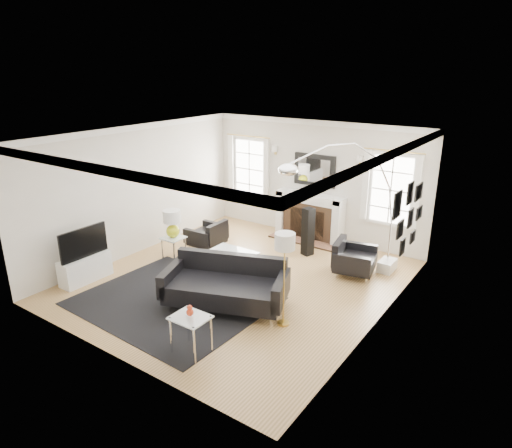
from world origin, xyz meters
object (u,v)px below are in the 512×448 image
Objects in this scene: armchair_left at (208,236)px; sofa at (226,285)px; fireplace at (309,217)px; arc_floor_lamp at (341,203)px; armchair_right at (352,259)px; gourd_lamp at (172,222)px; coffee_table at (227,256)px.

sofa is at bearing -42.93° from armchair_left.
fireplace reaches higher than sofa.
fireplace is 0.63× the size of arc_floor_lamp.
armchair_right is 3.81m from gourd_lamp.
sofa is at bearing -118.24° from armchair_right.
sofa is at bearing -52.45° from coffee_table.
sofa reaches higher than armchair_left.
armchair_left is 1.47m from coffee_table.
gourd_lamp is (-3.49, -1.43, 0.51)m from armchair_right.
arc_floor_lamp is (-0.26, -0.11, 1.15)m from armchair_right.
fireplace is 2.19m from arc_floor_lamp.
armchair_left is 1.36× the size of gourd_lamp.
armchair_left is 0.31× the size of arc_floor_lamp.
armchair_left is at bearing -169.90° from armchair_right.
gourd_lamp is (-1.82, -2.72, 0.29)m from fireplace.
arc_floor_lamp reaches higher than coffee_table.
fireplace is at bearing 135.13° from arc_floor_lamp.
sofa is 2.78× the size of armchair_left.
sofa is 2.67m from armchair_left.
arc_floor_lamp is at bearing -156.72° from armchair_right.
armchair_right is 1.18m from arc_floor_lamp.
armchair_right reaches higher than coffee_table.
gourd_lamp reaches higher than sofa.
armchair_right is (3.24, 0.58, 0.02)m from armchair_left.
coffee_table is at bearing -34.91° from armchair_left.
sofa is 2.73m from arc_floor_lamp.
arc_floor_lamp reaches higher than sofa.
gourd_lamp is (-1.45, -0.01, 0.44)m from coffee_table.
fireplace is 2.05× the size of armchair_left.
gourd_lamp is at bearing -179.47° from coffee_table.
armchair_right is at bearing -37.66° from fireplace.
sofa is 2.43× the size of coffee_table.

